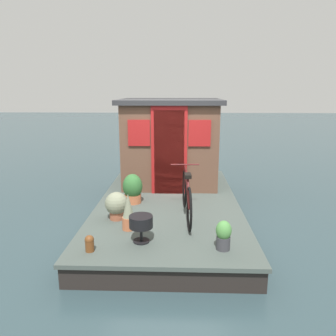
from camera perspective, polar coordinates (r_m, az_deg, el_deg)
ground_plane at (r=6.39m, az=0.06°, el=-8.93°), size 60.00×60.00×0.00m
houseboat_deck at (r=6.33m, az=0.06°, el=-7.38°), size 4.81×2.65×0.37m
houseboat_cabin at (r=7.29m, az=0.41°, el=4.71°), size 1.85×2.20×1.89m
bicycle at (r=5.39m, az=3.32°, el=-4.86°), size 1.74×0.50×0.81m
potted_plant_thyme at (r=5.40m, az=-9.08°, el=-6.43°), size 0.37×0.37×0.46m
potted_plant_succulent at (r=4.44m, az=9.76°, el=-11.53°), size 0.21×0.21×0.40m
potted_plant_rosemary at (r=6.12m, az=-6.25°, el=-3.65°), size 0.37×0.37×0.56m
potted_plant_lavender at (r=4.98m, az=-7.00°, el=-7.80°), size 0.20×0.20×0.57m
charcoal_grill at (r=4.57m, az=-4.78°, el=-9.62°), size 0.33×0.33×0.39m
mooring_bollard at (r=4.49m, az=-13.68°, el=-12.71°), size 0.12×0.12×0.23m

